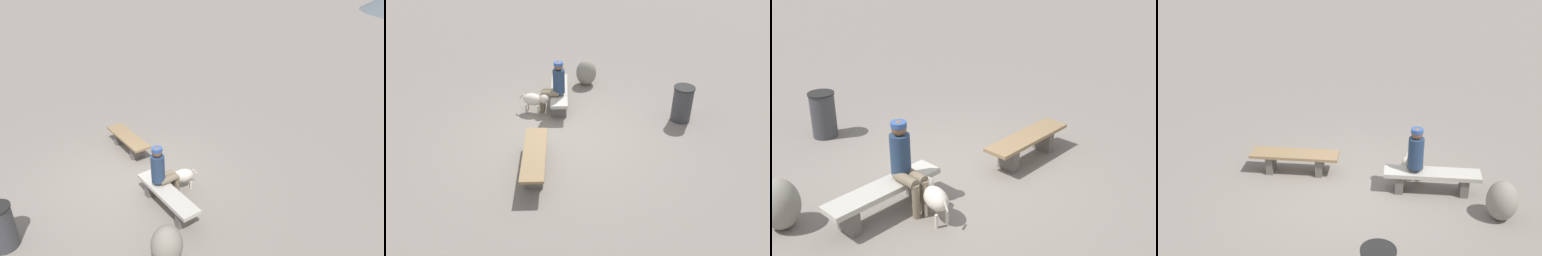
# 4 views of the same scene
# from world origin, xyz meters

# --- Properties ---
(ground) EXTENTS (210.00, 210.00, 0.06)m
(ground) POSITION_xyz_m (0.00, 0.00, -0.03)
(ground) COLOR gray
(bench_left) EXTENTS (1.79, 0.80, 0.43)m
(bench_left) POSITION_xyz_m (-1.35, 0.29, 0.31)
(bench_left) COLOR #605B56
(bench_left) RESTS_ON ground
(bench_right) EXTENTS (1.81, 0.76, 0.43)m
(bench_right) POSITION_xyz_m (1.34, 0.41, 0.31)
(bench_right) COLOR #605B56
(bench_right) RESTS_ON ground
(seated_person) EXTENTS (0.37, 0.60, 1.29)m
(seated_person) POSITION_xyz_m (1.01, 0.44, 0.72)
(seated_person) COLOR navy
(seated_person) RESTS_ON ground
(dog) EXTENTS (0.32, 0.76, 0.52)m
(dog) POSITION_xyz_m (0.85, 0.90, 0.35)
(dog) COLOR beige
(dog) RESTS_ON ground
(trash_bin) EXTENTS (0.48, 0.48, 0.86)m
(trash_bin) POSITION_xyz_m (1.12, -2.56, 0.43)
(trash_bin) COLOR #38383D
(trash_bin) RESTS_ON ground
(boulder) EXTENTS (0.69, 0.70, 0.71)m
(boulder) POSITION_xyz_m (2.60, -0.06, 0.36)
(boulder) COLOR gray
(boulder) RESTS_ON ground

